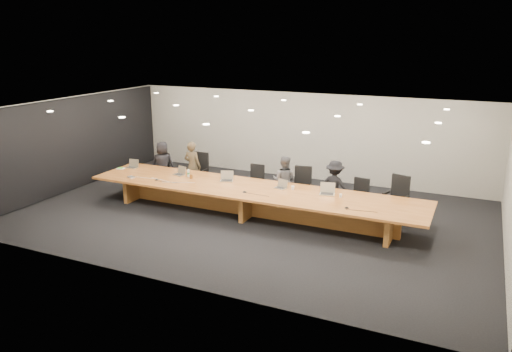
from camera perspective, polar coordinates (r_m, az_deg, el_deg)
The scene contains 29 objects.
ground at distance 13.14m, azimuth -0.55°, elevation -4.52°, with size 12.00×12.00×0.00m, color black.
back_wall at distance 16.34m, azimuth 5.43°, elevation 4.57°, with size 12.00×0.02×2.80m, color beige.
left_wall_panel at distance 16.12m, azimuth -20.08°, elevation 3.41°, with size 0.08×7.84×2.74m, color black.
conference_table at distance 12.97m, azimuth -0.55°, elevation -2.37°, with size 9.00×1.80×0.75m.
chair_far_left at distance 15.87m, azimuth -10.90°, elevation 0.77°, with size 0.53×0.53×1.05m, color black, non-canonical shape.
chair_left at distance 15.20m, azimuth -6.71°, elevation 0.52°, with size 0.60×0.60×1.17m, color black, non-canonical shape.
chair_mid_left at distance 14.24m, azimuth -0.17°, elevation -0.74°, with size 0.52×0.52×1.02m, color black, non-canonical shape.
chair_mid_right at distance 13.68m, azimuth 5.20°, elevation -1.27°, with size 0.57×0.57×1.13m, color black, non-canonical shape.
chair_right at distance 13.27m, azimuth 11.62°, elevation -2.39°, with size 0.51×0.51×0.99m, color black, non-canonical shape.
chair_far_right at distance 13.17m, azimuth 15.67°, elevation -2.42°, with size 0.59×0.59×1.16m, color black, non-canonical shape.
person_a at distance 15.57m, azimuth -10.59°, elevation 1.27°, with size 0.71×0.46×1.46m, color black.
person_b at distance 15.11m, azimuth -7.27°, elevation 1.10°, with size 0.56×0.37×1.53m, color #403523.
person_c at distance 13.79m, azimuth 3.24°, elevation -0.52°, with size 0.68×0.53×1.39m, color #515153.
person_d at distance 13.41m, azimuth 8.97°, elevation -1.15°, with size 0.90×0.52×1.39m, color black.
laptop_a at distance 15.29m, azimuth -14.03°, elevation 1.37°, with size 0.32×0.23×0.25m, color tan, non-canonical shape.
laptop_b at distance 14.25m, azimuth -8.81°, elevation 0.60°, with size 0.31×0.23×0.25m, color #B8AC8D, non-canonical shape.
laptop_c at distance 13.52m, azimuth -3.39°, elevation -0.02°, with size 0.34×0.25×0.27m, color tan, non-canonical shape.
laptop_d at distance 12.86m, azimuth 2.79°, elevation -0.93°, with size 0.29×0.21×0.23m, color tan, non-canonical shape.
laptop_e at distance 12.47m, azimuth 8.14°, elevation -1.48°, with size 0.37×0.27×0.29m, color #C0B193, non-canonical shape.
water_bottle at distance 14.03m, azimuth -7.73°, elevation 0.31°, with size 0.06×0.06×0.20m, color silver.
amber_mug at distance 13.87m, azimuth -7.43°, elevation -0.07°, with size 0.09×0.09×0.11m, color brown.
paper_cup_near at distance 12.80m, azimuth 4.23°, elevation -1.36°, with size 0.08×0.08×0.10m, color white.
paper_cup_far at distance 12.35m, azimuth 9.65°, elevation -2.23°, with size 0.07×0.07×0.08m, color white.
notepad at distance 15.31m, azimuth -15.19°, elevation 0.84°, with size 0.23×0.18×0.01m, color silver.
lime_gadget at distance 15.31m, azimuth -15.24°, elevation 0.91°, with size 0.14×0.08×0.02m, color green.
av_box at distance 14.28m, azimuth -14.10°, elevation -0.12°, with size 0.19×0.14×0.03m, color #AFAEB3.
mic_left at distance 13.89m, azimuth -11.28°, elevation -0.40°, with size 0.11×0.11×0.03m, color black.
mic_center at distance 12.57m, azimuth -1.31°, elevation -1.80°, with size 0.12×0.12×0.03m, color black.
mic_right at distance 11.62m, azimuth 10.33°, elevation -3.56°, with size 0.11×0.11×0.03m, color black.
Camera 1 is at (5.25, -11.15, 4.57)m, focal length 35.00 mm.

